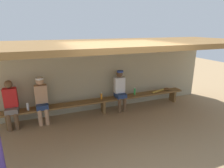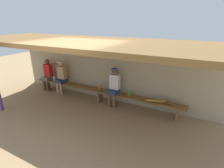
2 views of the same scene
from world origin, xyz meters
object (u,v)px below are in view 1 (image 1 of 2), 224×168
Objects in this scene: player_in_red at (42,98)px; player_leftmost at (120,89)px; baseball_glove_worn at (167,89)px; bench at (103,101)px; player_middle at (11,103)px; water_bottle_orange at (101,96)px; baseball_bat at (160,91)px; water_bottle_green at (28,107)px; water_bottle_clear at (135,91)px.

player_leftmost is at bearing 0.00° from player_in_red.
baseball_glove_worn is (4.30, 0.02, -0.24)m from player_in_red.
bench is 2.63m from player_middle.
player_leftmost reaches higher than water_bottle_orange.
baseball_glove_worn is 0.32m from baseball_bat.
player_leftmost reaches higher than water_bottle_green.
player_leftmost reaches higher than baseball_bat.
player_leftmost reaches higher than water_bottle_clear.
water_bottle_green is 0.28× the size of baseball_bat.
water_bottle_orange is (-0.04, 0.05, 0.17)m from bench.
water_bottle_orange is at bearing 27.23° from baseball_glove_worn.
water_bottle_clear is at bearing 27.97° from baseball_glove_worn.
water_bottle_orange is 2.51m from baseball_glove_worn.
baseball_glove_worn is (5.08, 0.02, -0.22)m from player_middle.
player_middle is 5.56× the size of baseball_glove_worn.
baseball_bat is (2.19, -0.05, -0.07)m from water_bottle_orange.
player_leftmost is 1.89m from baseball_glove_worn.
water_bottle_green is 4.36m from baseball_bat.
water_bottle_green is at bearing 162.76° from baseball_bat.
water_bottle_green is (0.40, -0.04, -0.17)m from player_middle.
water_bottle_orange is at bearing 2.15° from water_bottle_green.
player_in_red is 4.31m from baseball_glove_worn.
player_in_red is at bearing 162.23° from baseball_bat.
player_leftmost is at bearing 0.82° from water_bottle_green.
baseball_bat is at bearing -0.04° from player_middle.
player_middle is at bearing 162.25° from baseball_bat.
player_leftmost is at bearing 0.35° from bench.
player_in_red reaches higher than water_bottle_green.
water_bottle_orange is at bearing 131.46° from bench.
player_in_red is at bearing 179.89° from bench.
water_bottle_green reaches higher than bench.
water_bottle_clear is at bearing 0.90° from water_bottle_green.
baseball_bat is (3.98, -0.00, -0.25)m from player_in_red.
water_bottle_green is 2.17m from water_bottle_orange.
water_bottle_clear is (0.55, 0.01, -0.16)m from player_leftmost.
player_middle is at bearing 179.93° from bench.
water_bottle_orange is (1.79, 0.04, -0.18)m from player_in_red.
water_bottle_clear is 1.32m from baseball_glove_worn.
player_middle reaches higher than bench.
water_bottle_green reaches higher than baseball_bat.
water_bottle_clear is at bearing -1.39° from water_bottle_orange.
player_middle is 0.78m from player_in_red.
bench is 4.46× the size of player_leftmost.
player_middle reaches higher than water_bottle_clear.
water_bottle_green reaches higher than baseball_glove_worn.
water_bottle_green is at bearing -179.06° from bench.
player_middle is at bearing -179.79° from water_bottle_clear.
player_in_red is 1.76× the size of baseball_bat.
baseball_bat is at bearing -0.13° from player_leftmost.
water_bottle_clear is at bearing 0.21° from player_middle.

